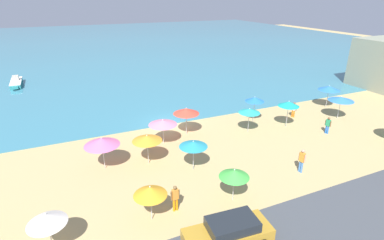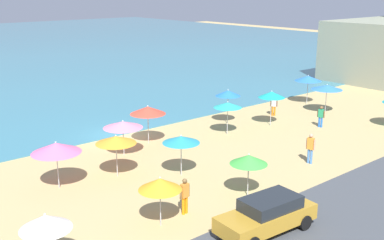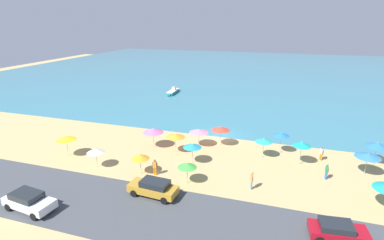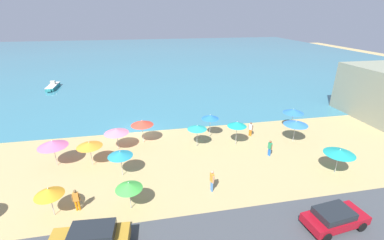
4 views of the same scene
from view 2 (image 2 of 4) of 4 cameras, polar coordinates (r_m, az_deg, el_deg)
The scene contains 20 objects.
ground_plane at distance 33.38m, azimuth -8.78°, elevation -1.90°, with size 160.00×160.00×0.00m, color tan.
coastal_road at distance 21.34m, azimuth 18.37°, elevation -12.89°, with size 80.00×8.00×0.06m, color #41454A.
beach_umbrella_0 at distance 25.65m, azimuth -1.31°, elevation -2.33°, with size 2.02×2.02×2.30m.
beach_umbrella_1 at distance 24.91m, azimuth -15.81°, elevation -3.19°, with size 2.49×2.49×2.49m.
beach_umbrella_2 at distance 31.01m, azimuth -5.26°, elevation 1.17°, with size 2.31×2.31×2.56m.
beach_umbrella_3 at distance 40.17m, azimuth 15.70°, elevation 3.75°, with size 2.47×2.47×2.35m.
beach_umbrella_4 at distance 23.33m, azimuth 6.74°, elevation -4.67°, with size 1.84×1.84×2.19m.
beach_umbrella_5 at distance 35.47m, azimuth 4.29°, elevation 3.18°, with size 1.84×1.84×2.62m.
beach_umbrella_6 at distance 42.96m, azimuth 13.61°, elevation 4.82°, with size 2.29×2.29×2.52m.
beach_umbrella_7 at distance 25.81m, azimuth -9.01°, elevation -2.33°, with size 2.19×2.19×2.34m.
beach_umbrella_8 at distance 35.48m, azimuth 9.42°, elevation 2.99°, with size 1.95×1.95×2.61m.
beach_umbrella_9 at distance 20.38m, azimuth -3.81°, elevation -7.58°, with size 1.86×1.86×2.24m.
beach_umbrella_10 at distance 28.99m, azimuth -8.19°, elevation -0.54°, with size 2.39×2.39×2.22m.
beach_umbrella_12 at distance 33.00m, azimuth 4.25°, elevation 1.78°, with size 1.96×1.96×2.33m.
beach_umbrella_14 at distance 18.02m, azimuth -16.98°, elevation -11.48°, with size 1.87×1.87×2.27m.
bather_0 at distance 36.08m, azimuth 15.03°, elevation 0.53°, with size 0.29×0.56×1.59m.
bather_1 at distance 21.73m, azimuth -0.87°, elevation -8.78°, with size 0.57×0.24×1.70m.
bather_2 at distance 38.51m, azimuth 9.67°, elevation 1.82°, with size 0.39×0.48×1.63m.
bather_3 at distance 28.50m, azimuth 13.86°, elevation -3.10°, with size 0.26×0.57×1.80m.
parked_car_4 at distance 20.42m, azimuth 8.91°, elevation -10.98°, with size 4.50×2.08×1.51m.
Camera 2 is at (-16.48, -27.28, 9.92)m, focal length 45.00 mm.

